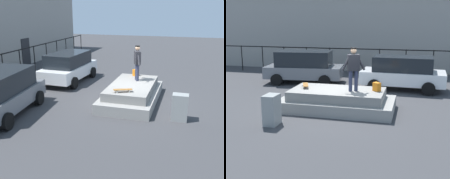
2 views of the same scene
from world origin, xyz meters
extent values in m
plane|color=#38383A|center=(0.00, 0.00, 0.00)|extent=(60.00, 60.00, 0.00)
cube|color=gray|center=(0.06, -0.13, 0.23)|extent=(4.44, 2.30, 0.45)
cube|color=gray|center=(0.06, -0.13, 0.64)|extent=(3.64, 1.89, 0.37)
cylinder|color=#2D334C|center=(0.61, -0.25, 1.22)|extent=(0.14, 0.14, 0.80)
cylinder|color=#2D334C|center=(0.81, -0.16, 1.22)|extent=(0.14, 0.14, 0.80)
cube|color=#26262B|center=(0.71, -0.20, 1.93)|extent=(0.51, 0.40, 0.61)
cylinder|color=#26262B|center=(0.46, -0.31, 1.91)|extent=(0.38, 0.23, 0.59)
cylinder|color=#26262B|center=(0.96, -0.09, 1.91)|extent=(0.38, 0.23, 0.59)
sphere|color=tan|center=(0.71, -0.20, 2.37)|extent=(0.22, 0.22, 0.22)
cylinder|color=black|center=(0.71, -0.20, 2.47)|extent=(0.28, 0.28, 0.05)
cube|color=brown|center=(-1.30, -0.02, 0.93)|extent=(0.48, 0.80, 0.02)
cylinder|color=silver|center=(-1.30, -0.30, 0.85)|extent=(0.05, 0.06, 0.06)
cylinder|color=silver|center=(-1.12, -0.22, 0.85)|extent=(0.05, 0.06, 0.06)
cylinder|color=silver|center=(-1.49, 0.17, 0.85)|extent=(0.05, 0.06, 0.06)
cylinder|color=silver|center=(-1.31, 0.25, 0.85)|extent=(0.05, 0.06, 0.06)
cube|color=orange|center=(1.58, 0.03, 0.99)|extent=(0.34, 0.33, 0.33)
cube|color=slate|center=(-3.07, 4.57, 0.64)|extent=(4.44, 2.40, 0.65)
cube|color=black|center=(-3.07, 4.57, 1.38)|extent=(3.15, 2.02, 0.83)
cylinder|color=black|center=(-4.50, 5.39, 0.32)|extent=(0.66, 0.29, 0.64)
cylinder|color=black|center=(-4.27, 3.44, 0.32)|extent=(0.66, 0.29, 0.64)
cylinder|color=black|center=(-1.88, 5.69, 0.32)|extent=(0.66, 0.29, 0.64)
cylinder|color=black|center=(-1.65, 3.74, 0.32)|extent=(0.66, 0.29, 0.64)
cube|color=white|center=(2.38, 4.17, 0.64)|extent=(4.23, 2.02, 0.65)
cube|color=black|center=(2.38, 4.17, 1.34)|extent=(2.97, 1.75, 0.73)
cylinder|color=black|center=(1.13, 5.17, 0.32)|extent=(0.65, 0.24, 0.64)
cylinder|color=black|center=(1.06, 3.26, 0.32)|extent=(0.65, 0.24, 0.64)
cylinder|color=black|center=(3.71, 5.07, 0.32)|extent=(0.65, 0.24, 0.64)
cylinder|color=black|center=(3.64, 3.17, 0.32)|extent=(0.65, 0.24, 0.64)
cube|color=gray|center=(-1.67, -2.37, 0.52)|extent=(0.44, 0.60, 1.05)
cylinder|color=black|center=(-8.80, 7.45, 0.87)|extent=(0.06, 0.06, 1.75)
cylinder|color=black|center=(-7.20, 7.45, 0.87)|extent=(0.06, 0.06, 1.75)
cylinder|color=black|center=(-5.60, 7.45, 0.87)|extent=(0.06, 0.06, 1.75)
cylinder|color=black|center=(-4.00, 7.45, 0.87)|extent=(0.06, 0.06, 1.75)
cylinder|color=black|center=(-2.40, 7.45, 0.87)|extent=(0.06, 0.06, 1.75)
cylinder|color=black|center=(-0.80, 7.45, 0.87)|extent=(0.06, 0.06, 1.75)
cylinder|color=black|center=(0.80, 7.45, 0.87)|extent=(0.06, 0.06, 1.75)
cylinder|color=black|center=(2.40, 7.45, 0.87)|extent=(0.06, 0.06, 1.75)
cylinder|color=black|center=(4.00, 7.45, 0.87)|extent=(0.06, 0.06, 1.75)
cube|color=black|center=(0.00, 7.45, 1.71)|extent=(24.00, 0.04, 0.06)
cube|color=gray|center=(0.00, 12.59, 2.70)|extent=(28.66, 6.65, 5.40)
camera|label=1|loc=(-11.60, -2.61, 4.18)|focal=43.03mm
camera|label=2|loc=(2.96, -11.35, 3.51)|focal=48.59mm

